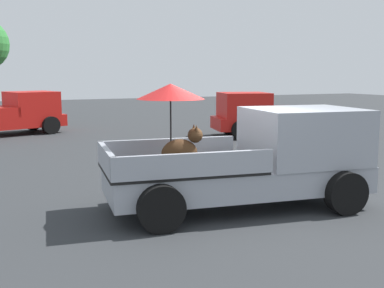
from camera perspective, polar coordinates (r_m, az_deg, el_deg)
The scene contains 4 objects.
ground_plane at distance 9.40m, azimuth 5.42°, elevation -7.56°, with size 80.00×80.00×0.00m, color #2D3033.
pickup_truck_main at distance 9.35m, azimuth 7.91°, elevation -1.55°, with size 5.26×2.81×2.40m.
pickup_truck_red at distance 20.07m, azimuth 8.90°, elevation 3.45°, with size 5.09×3.05×1.80m.
pickup_truck_far at distance 21.61m, azimuth -20.95°, elevation 3.35°, with size 5.11×3.21×1.80m.
Camera 1 is at (-4.58, -7.79, 2.59)m, focal length 44.70 mm.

